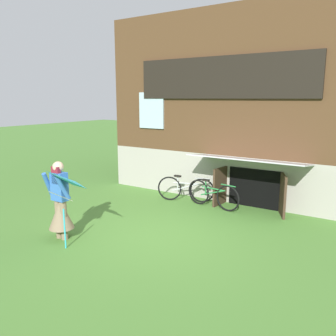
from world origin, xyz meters
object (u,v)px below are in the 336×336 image
person (60,207)px  bicycle_green (213,194)px  bicycle_silver (186,189)px  kite (46,189)px

person → bicycle_green: person is taller
person → bicycle_green: bearing=68.1°
person → bicycle_silver: (0.80, 3.79, -0.33)m
kite → bicycle_green: size_ratio=0.89×
kite → bicycle_silver: bearing=82.9°
person → bicycle_green: (1.71, 3.68, -0.33)m
person → bicycle_silver: size_ratio=1.05×
kite → bicycle_silver: kite is taller
kite → bicycle_green: 4.52m
kite → bicycle_silver: (0.53, 4.30, -0.86)m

